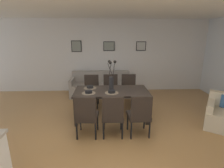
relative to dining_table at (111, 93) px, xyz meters
The scene contains 21 objects.
ground_plane 1.11m from the dining_table, 92.30° to the right, with size 9.00×9.00×0.00m, color #A87A47.
back_wall_panel 2.44m from the dining_table, 90.87° to the left, with size 9.00×0.10×2.60m, color silver.
ceiling_panel 2.04m from the dining_table, 94.16° to the right, with size 9.00×7.20×0.08m, color white.
dining_table is the anchor object (origin of this frame).
dining_chair_near_left 1.01m from the dining_table, 122.37° to the right, with size 0.47×0.47×0.92m.
dining_chair_near_right 1.01m from the dining_table, 124.18° to the left, with size 0.46×0.46×0.92m.
dining_chair_far_left 0.87m from the dining_table, 90.04° to the right, with size 0.45×0.45×0.92m.
dining_chair_far_right 0.87m from the dining_table, 89.46° to the left, with size 0.45×0.45×0.92m.
dining_chair_mid_left 1.02m from the dining_table, 57.29° to the right, with size 0.47×0.47×0.92m.
dining_chair_mid_right 1.03m from the dining_table, 57.42° to the left, with size 0.46×0.46×0.92m.
centerpiece_vase 0.36m from the dining_table, 55.35° to the left, with size 0.21×0.23×0.73m.
placemat_near_left 0.58m from the dining_table, 159.56° to the right, with size 0.32×0.32×0.01m, color #7F705B.
bowl_near_left 0.59m from the dining_table, 159.56° to the right, with size 0.17×0.17×0.07m.
placemat_near_right 0.58m from the dining_table, 159.56° to the left, with size 0.32×0.32×0.01m, color #7F705B.
bowl_near_right 0.59m from the dining_table, 159.56° to the left, with size 0.17×0.17×0.07m.
placemat_far_left 0.22m from the dining_table, 90.00° to the right, with size 0.32×0.32×0.01m, color #7F705B.
bowl_far_left 0.23m from the dining_table, 90.00° to the right, with size 0.17×0.17×0.07m.
sofa 1.87m from the dining_table, 99.52° to the left, with size 2.07×0.84×0.80m.
framed_picture_left 2.75m from the dining_table, 116.91° to the left, with size 0.36×0.03×0.40m.
framed_picture_center 2.50m from the dining_table, 90.00° to the left, with size 0.40×0.03×0.33m.
framed_picture_right 2.75m from the dining_table, 63.09° to the left, with size 0.36×0.03×0.33m.
Camera 1 is at (-0.11, -3.18, 2.06)m, focal length 27.86 mm.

